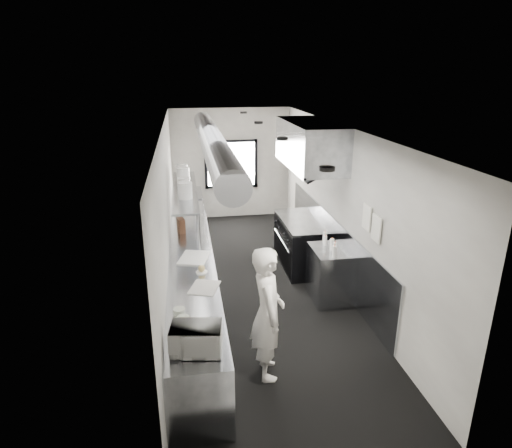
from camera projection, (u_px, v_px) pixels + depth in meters
name	position (u px, v px, depth m)	size (l,w,h in m)	color
floor	(257.00, 284.00, 7.98)	(3.00, 8.00, 0.01)	black
ceiling	(257.00, 128.00, 7.05)	(3.00, 8.00, 0.01)	silver
wall_back	(231.00, 164.00, 11.24)	(3.00, 0.02, 2.80)	#BAB9B1
wall_front	(332.00, 350.00, 3.79)	(3.00, 0.02, 2.80)	#BAB9B1
wall_left	(167.00, 215.00, 7.29)	(0.02, 8.00, 2.80)	#BAB9B1
wall_right	(340.00, 207.00, 7.75)	(0.02, 8.00, 2.80)	#BAB9B1
wall_cladding	(331.00, 245.00, 8.31)	(0.03, 5.50, 1.10)	gray
hvac_duct	(212.00, 141.00, 7.40)	(0.40, 0.40, 6.40)	gray
service_window	(231.00, 164.00, 11.21)	(1.36, 0.05, 1.25)	white
exhaust_hood	(310.00, 145.00, 8.01)	(0.81, 2.20, 0.88)	gray
prep_counter	(192.00, 279.00, 7.19)	(0.70, 6.00, 0.90)	gray
pass_shelf	(185.00, 191.00, 8.22)	(0.45, 3.00, 0.68)	gray
range	(303.00, 243.00, 8.64)	(0.88, 1.60, 0.94)	black
bottle_station	(331.00, 274.00, 7.36)	(0.65, 0.80, 0.90)	gray
far_work_table	(188.00, 211.00, 10.63)	(0.70, 1.20, 0.90)	gray
notice_sheet_a	(367.00, 217.00, 6.56)	(0.02, 0.28, 0.38)	silver
notice_sheet_b	(376.00, 228.00, 6.25)	(0.02, 0.28, 0.38)	silver
line_cook	(268.00, 313.00, 5.39)	(0.63, 0.42, 1.73)	silver
microwave	(196.00, 339.00, 4.56)	(0.49, 0.37, 0.29)	silver
deli_tub_a	(183.00, 321.00, 5.05)	(0.15, 0.15, 0.11)	#B3BAAB
deli_tub_b	(179.00, 312.00, 5.24)	(0.14, 0.14, 0.10)	#B3BAAB
newspaper	(204.00, 287.00, 5.94)	(0.35, 0.44, 0.01)	silver
small_plate	(202.00, 272.00, 6.38)	(0.17, 0.17, 0.01)	white
pastry	(202.00, 268.00, 6.37)	(0.10, 0.10, 0.10)	tan
cutting_board	(194.00, 258.00, 6.87)	(0.42, 0.56, 0.02)	silver
knife_block	(181.00, 225.00, 7.93)	(0.11, 0.24, 0.26)	#52301D
plate_stack_a	(185.00, 190.00, 7.58)	(0.25, 0.25, 0.29)	white
plate_stack_b	(184.00, 185.00, 7.92)	(0.22, 0.22, 0.28)	white
plate_stack_c	(183.00, 176.00, 8.45)	(0.24, 0.24, 0.34)	white
plate_stack_d	(182.00, 173.00, 8.75)	(0.22, 0.22, 0.35)	white
squeeze_bottle_a	(334.00, 252.00, 6.87)	(0.06, 0.06, 0.19)	silver
squeeze_bottle_b	(335.00, 248.00, 7.04)	(0.06, 0.06, 0.18)	silver
squeeze_bottle_c	(332.00, 244.00, 7.15)	(0.06, 0.06, 0.19)	silver
squeeze_bottle_d	(325.00, 241.00, 7.35)	(0.05, 0.05, 0.16)	silver
squeeze_bottle_e	(325.00, 237.00, 7.44)	(0.07, 0.07, 0.20)	silver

